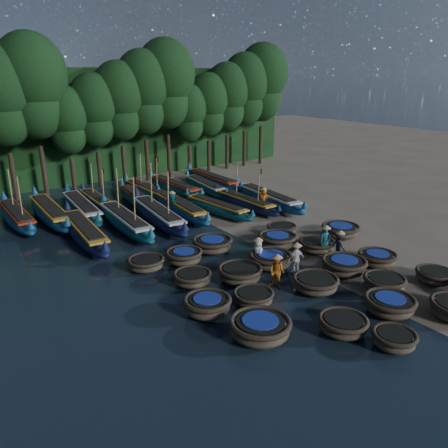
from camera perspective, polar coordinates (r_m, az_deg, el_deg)
ground at (r=24.62m, az=6.32°, el=-3.87°), size 120.00×120.00×0.00m
foliage_wall at (r=43.22m, az=-15.29°, el=12.45°), size 40.00×3.00×10.00m
coracle_2 at (r=17.63m, az=21.33°, el=-13.83°), size 1.83×1.83×0.66m
coracle_5 at (r=17.02m, az=4.74°, el=-13.34°), size 2.94×2.94×0.81m
coracle_6 at (r=17.90m, az=15.27°, el=-12.53°), size 2.01×2.01×0.68m
coracle_7 at (r=19.76m, az=20.82°, el=-9.78°), size 2.21×2.21×0.77m
coracle_8 at (r=21.68m, az=20.21°, el=-7.20°), size 1.95×1.95×0.69m
coracle_9 at (r=23.36m, az=25.79°, el=-6.10°), size 2.08×2.08×0.66m
coracle_10 at (r=18.45m, az=-2.18°, el=-10.52°), size 2.05×2.05×0.79m
coracle_11 at (r=19.27m, az=3.87°, el=-9.50°), size 1.90×1.90×0.63m
coracle_12 at (r=20.70m, az=11.86°, el=-7.59°), size 2.65×2.65×0.73m
coracle_13 at (r=22.73m, az=15.40°, el=-5.24°), size 2.29×2.29×0.81m
coracle_14 at (r=24.25m, az=19.38°, el=-4.23°), size 2.24×2.24×0.70m
coracle_15 at (r=20.89m, az=-4.14°, el=-7.02°), size 1.85×1.85×0.68m
coracle_16 at (r=21.14m, az=2.10°, el=-6.46°), size 2.67×2.67×0.79m
coracle_17 at (r=22.74m, az=6.10°, el=-4.64°), size 2.59×2.59×0.78m
coracle_18 at (r=25.06m, az=12.02°, el=-2.72°), size 2.05×2.05×0.74m
coracle_19 at (r=27.70m, az=14.98°, el=-0.78°), size 2.75×2.75×0.76m
coracle_20 at (r=22.72m, az=-10.13°, el=-5.06°), size 2.20×2.20×0.66m
coracle_21 at (r=23.12m, az=-5.23°, el=-4.22°), size 2.06×2.06×0.76m
coracle_22 at (r=24.57m, az=-1.53°, el=-2.64°), size 2.28×2.28×0.79m
coracle_23 at (r=25.28m, az=6.98°, el=-2.10°), size 2.40×2.40×0.82m
coracle_24 at (r=27.31m, az=7.54°, el=-0.68°), size 2.04×2.04×0.67m
long_boat_2 at (r=27.32m, az=-17.76°, el=-1.00°), size 2.21×8.80×1.55m
long_boat_3 at (r=28.61m, az=-12.81°, el=0.38°), size 2.11×8.89×3.78m
long_boat_4 at (r=29.36m, az=-8.61°, el=1.17°), size 2.64×9.08×3.88m
long_boat_5 at (r=30.91m, az=-5.68°, el=2.11°), size 2.19×8.35×1.48m
long_boat_6 at (r=31.07m, az=-0.91°, el=2.17°), size 2.00×7.41×1.31m
long_boat_7 at (r=32.29m, az=2.76°, el=2.84°), size 1.41×7.58×3.22m
long_boat_8 at (r=33.20m, az=5.73°, el=3.37°), size 2.34×8.79×1.55m
long_boat_9 at (r=32.03m, az=-25.43°, el=0.90°), size 1.46×8.35×3.55m
long_boat_10 at (r=31.84m, az=-21.79°, el=1.41°), size 1.86×9.15×1.61m
long_boat_11 at (r=32.23m, az=-18.10°, el=2.01°), size 2.23×8.83×1.56m
long_boat_12 at (r=33.77m, az=-16.20°, el=2.81°), size 1.61×7.52×3.20m
long_boat_13 at (r=34.19m, az=-11.48°, el=3.38°), size 2.18×7.38×1.31m
long_boat_14 at (r=35.69m, az=-9.95°, el=4.22°), size 1.65×8.10×3.44m
long_boat_15 at (r=36.65m, az=-6.50°, el=4.80°), size 1.74×8.31×1.46m
long_boat_16 at (r=36.86m, az=-2.47°, el=4.93°), size 2.33×7.71×1.37m
long_boat_17 at (r=38.64m, az=-1.48°, el=5.72°), size 1.82×8.82×1.55m
fisherman_0 at (r=22.78m, az=4.44°, el=-3.53°), size 0.56×0.78×1.69m
fisherman_1 at (r=24.28m, az=13.09°, el=-2.13°), size 0.75×0.61×1.97m
fisherman_2 at (r=20.57m, az=6.91°, el=-6.10°), size 0.87×0.96×1.81m
fisherman_3 at (r=24.24m, az=14.85°, el=-2.67°), size 0.74×1.10×1.78m
fisherman_4 at (r=22.08m, az=9.39°, el=-4.38°), size 0.97×0.52×1.78m
fisherman_5 at (r=30.89m, az=-6.77°, el=2.69°), size 0.78×1.65×1.91m
fisherman_6 at (r=32.20m, az=5.19°, el=3.39°), size 0.75×0.91×1.80m
tree_3 at (r=37.18m, az=-27.18°, el=14.72°), size 4.92×4.92×11.60m
tree_4 at (r=37.62m, az=-23.78°, el=16.26°), size 5.34×5.34×12.58m
tree_5 at (r=38.37m, az=-19.84°, el=12.68°), size 3.68×3.68×8.68m
tree_6 at (r=39.03m, az=-16.65°, el=14.10°), size 4.09×4.09×9.65m
tree_7 at (r=39.83m, az=-13.54°, el=15.43°), size 4.51×4.51×10.63m
tree_8 at (r=40.75m, az=-10.52°, el=16.65°), size 4.92×4.92×11.60m
tree_9 at (r=41.79m, az=-7.61°, el=17.78°), size 5.34×5.34×12.58m
tree_10 at (r=43.08m, az=-4.68°, el=14.32°), size 3.68×3.68×8.68m
tree_11 at (r=44.28m, az=-2.08°, el=15.37°), size 4.09×4.09×9.65m
tree_12 at (r=45.56m, az=0.41°, el=16.35°), size 4.51×4.51×10.63m
tree_13 at (r=46.93m, az=2.77°, el=17.23°), size 4.92×4.92×11.60m
tree_14 at (r=48.39m, az=5.02°, el=18.04°), size 5.34×5.34×12.58m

